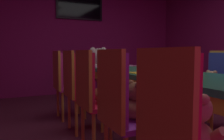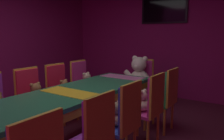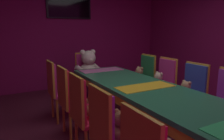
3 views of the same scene
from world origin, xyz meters
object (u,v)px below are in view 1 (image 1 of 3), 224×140
at_px(teddy_left_1, 137,103).
at_px(chair_right_4, 161,73).
at_px(teddy_right_2, 210,83).
at_px(chair_left_3, 75,83).
at_px(teddy_left_4, 72,78).
at_px(teddy_left_2, 105,89).
at_px(chair_left_2, 91,90).
at_px(teddy_right_3, 177,77).
at_px(wall_tv, 80,6).
at_px(chair_left_1, 120,103).
at_px(teddy_left_3, 86,84).
at_px(chair_right_2, 218,81).
at_px(chair_right_3, 184,76).
at_px(banquet_table, 163,80).
at_px(teddy_left_0, 197,126).
at_px(throne_chair, 96,71).
at_px(king_teddy_bear, 99,66).
at_px(teddy_right_4, 155,74).
at_px(chair_left_0, 175,128).
at_px(chair_left_4, 62,78).

relative_size(teddy_left_1, chair_right_4, 0.31).
distance_m(teddy_left_1, teddy_right_2, 1.53).
relative_size(chair_left_3, teddy_left_4, 2.98).
bearing_deg(teddy_left_2, chair_left_2, -180.00).
distance_m(chair_left_3, teddy_right_3, 1.59).
xyz_separation_m(teddy_left_4, wall_tv, (0.72, 1.91, 1.46)).
bearing_deg(chair_right_4, teddy_right_3, 75.39).
bearing_deg(teddy_right_3, teddy_left_4, -21.55).
relative_size(chair_left_1, teddy_left_3, 3.41).
distance_m(chair_left_2, teddy_left_3, 0.59).
distance_m(chair_right_2, chair_right_3, 0.63).
height_order(banquet_table, chair_right_4, chair_right_4).
bearing_deg(teddy_left_0, throne_chair, 77.74).
xyz_separation_m(teddy_left_1, teddy_right_2, (1.43, 0.57, -0.01)).
distance_m(chair_left_1, teddy_right_2, 1.67).
height_order(chair_right_2, chair_right_3, same).
bearing_deg(king_teddy_bear, chair_left_3, -32.53).
xyz_separation_m(teddy_left_1, chair_left_2, (-0.14, 0.60, 0.01)).
bearing_deg(banquet_table, teddy_left_3, 139.87).
relative_size(teddy_left_2, teddy_left_3, 1.18).
bearing_deg(teddy_right_4, king_teddy_bear, -45.27).
bearing_deg(chair_right_2, wall_tv, -74.53).
relative_size(banquet_table, chair_right_4, 3.14).
height_order(chair_left_1, teddy_left_4, chair_left_1).
relative_size(chair_left_0, teddy_right_2, 3.31).
distance_m(chair_right_2, chair_right_4, 1.19).
relative_size(teddy_left_3, teddy_left_4, 0.87).
height_order(teddy_left_1, wall_tv, wall_tv).
bearing_deg(throne_chair, teddy_left_0, -12.26).
bearing_deg(throne_chair, chair_left_2, -22.36).
relative_size(teddy_left_2, chair_left_4, 0.34).
distance_m(chair_left_3, chair_right_2, 1.81).
distance_m(chair_right_2, teddy_right_3, 0.64).
relative_size(chair_right_2, chair_right_3, 1.00).
bearing_deg(banquet_table, chair_left_3, 144.98).
relative_size(teddy_left_4, chair_right_4, 0.34).
bearing_deg(teddy_left_0, banquet_table, 58.77).
relative_size(chair_left_4, teddy_right_3, 3.12).
bearing_deg(teddy_right_2, throne_chair, -71.08).
bearing_deg(teddy_right_3, chair_right_4, -104.61).
distance_m(banquet_table, teddy_left_1, 0.92).
bearing_deg(wall_tv, chair_left_1, -102.98).
height_order(chair_right_2, wall_tv, wall_tv).
relative_size(teddy_left_3, throne_chair, 0.29).
relative_size(chair_right_3, teddy_right_4, 3.06).
xyz_separation_m(chair_left_1, teddy_left_3, (0.15, 1.17, -0.02)).
bearing_deg(chair_left_2, teddy_left_4, 83.71).
height_order(chair_left_1, teddy_left_3, chair_left_1).
relative_size(chair_left_1, chair_left_4, 1.00).
bearing_deg(throne_chair, chair_left_3, -29.55).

